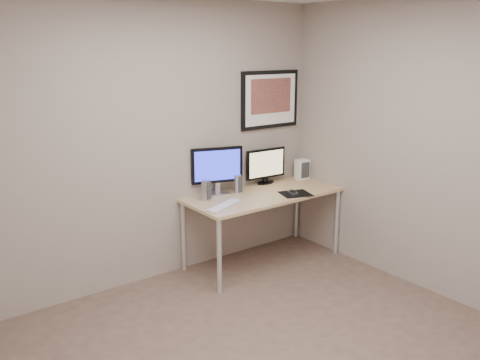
{
  "coord_description": "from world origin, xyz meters",
  "views": [
    {
      "loc": [
        -2.14,
        -2.42,
        2.15
      ],
      "look_at": [
        0.52,
        1.1,
        1.0
      ],
      "focal_mm": 38.0,
      "sensor_mm": 36.0,
      "label": 1
    }
  ],
  "objects": [
    {
      "name": "mousepad",
      "position": [
        1.24,
        1.14,
        0.73
      ],
      "size": [
        0.36,
        0.34,
        0.0
      ],
      "primitive_type": "cube",
      "rotation": [
        0.0,
        0.0,
        -0.32
      ],
      "color": "black",
      "rests_on": "desk"
    },
    {
      "name": "mouse",
      "position": [
        1.22,
        1.16,
        0.75
      ],
      "size": [
        0.1,
        0.13,
        0.04
      ],
      "primitive_type": "ellipsoid",
      "rotation": [
        0.0,
        0.0,
        -0.32
      ],
      "color": "black",
      "rests_on": "mousepad"
    },
    {
      "name": "monitor_large",
      "position": [
        0.61,
        1.6,
        0.99
      ],
      "size": [
        0.51,
        0.23,
        0.48
      ],
      "rotation": [
        0.0,
        0.0,
        -0.3
      ],
      "color": "#AEAEB3",
      "rests_on": "desk"
    },
    {
      "name": "floor",
      "position": [
        0.0,
        0.0,
        0.0
      ],
      "size": [
        3.6,
        3.6,
        0.0
      ],
      "primitive_type": "plane",
      "color": "brown",
      "rests_on": "ground"
    },
    {
      "name": "framed_art",
      "position": [
        1.35,
        1.68,
        1.62
      ],
      "size": [
        0.75,
        0.04,
        0.6
      ],
      "color": "black",
      "rests_on": "room"
    },
    {
      "name": "room",
      "position": [
        0.0,
        0.45,
        1.64
      ],
      "size": [
        3.6,
        3.6,
        3.6
      ],
      "color": "white",
      "rests_on": "ground"
    },
    {
      "name": "monitor_tv",
      "position": [
        1.26,
        1.63,
        0.93
      ],
      "size": [
        0.49,
        0.12,
        0.38
      ],
      "rotation": [
        0.0,
        0.0,
        -0.06
      ],
      "color": "black",
      "rests_on": "desk"
    },
    {
      "name": "speaker_right",
      "position": [
        0.8,
        1.52,
        0.82
      ],
      "size": [
        0.09,
        0.09,
        0.19
      ],
      "primitive_type": "cylinder",
      "rotation": [
        0.0,
        0.0,
        0.2
      ],
      "color": "#AEAEB3",
      "rests_on": "desk"
    },
    {
      "name": "speaker_left",
      "position": [
        0.41,
        1.5,
        0.83
      ],
      "size": [
        0.1,
        0.1,
        0.2
      ],
      "primitive_type": "cylinder",
      "rotation": [
        0.0,
        0.0,
        0.22
      ],
      "color": "#AEAEB3",
      "rests_on": "desk"
    },
    {
      "name": "desk",
      "position": [
        1.0,
        1.35,
        0.66
      ],
      "size": [
        1.6,
        0.7,
        0.73
      ],
      "color": "#A87851",
      "rests_on": "floor"
    },
    {
      "name": "keyboard",
      "position": [
        0.44,
        1.23,
        0.74
      ],
      "size": [
        0.47,
        0.28,
        0.02
      ],
      "primitive_type": "cube",
      "rotation": [
        0.0,
        0.0,
        0.37
      ],
      "color": "silver",
      "rests_on": "desk"
    },
    {
      "name": "fan_unit",
      "position": [
        1.72,
        1.55,
        0.84
      ],
      "size": [
        0.15,
        0.11,
        0.22
      ],
      "primitive_type": "cube",
      "rotation": [
        0.0,
        0.0,
        -0.05
      ],
      "color": "white",
      "rests_on": "desk"
    }
  ]
}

